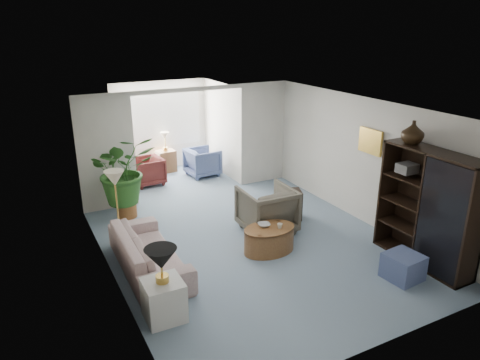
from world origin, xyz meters
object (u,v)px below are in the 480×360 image
coffee_table (269,239)px  sunroom_chair_blue (203,162)px  floor_lamp (114,178)px  wingback_chair (267,209)px  framed_picture (371,141)px  cabinet_urn (413,132)px  end_table (164,300)px  entertainment_cabinet (428,208)px  plant_pot (127,209)px  coffee_bowl (264,225)px  table_lamp (161,259)px  coffee_cup (280,226)px  side_table_dark (288,204)px  ottoman (403,267)px  sofa (149,252)px  sunroom_chair_maroon (147,171)px  sunroom_table (166,161)px

coffee_table → sunroom_chair_blue: 4.41m
floor_lamp → wingback_chair: bearing=-17.8°
framed_picture → cabinet_urn: size_ratio=1.31×
framed_picture → end_table: (-4.58, -1.11, -1.41)m
coffee_table → entertainment_cabinet: entertainment_cabinet is taller
plant_pot → wingback_chair: bearing=-40.7°
coffee_table → coffee_bowl: (-0.05, 0.10, 0.25)m
wingback_chair → floor_lamp: bearing=-15.7°
table_lamp → coffee_cup: bearing=19.8°
framed_picture → table_lamp: size_ratio=1.14×
floor_lamp → wingback_chair: size_ratio=0.37×
framed_picture → sunroom_chair_blue: (-1.71, 4.23, -1.34)m
side_table_dark → ottoman: bearing=-83.4°
sofa → wingback_chair: bearing=-81.2°
floor_lamp → coffee_cup: (2.41, -1.67, -0.76)m
floor_lamp → coffee_bowl: 2.76m
sofa → coffee_cup: 2.27m
sunroom_chair_blue → wingback_chair: bearing=172.5°
plant_pot → coffee_cup: bearing=-53.9°
ottoman → sunroom_chair_blue: bearing=97.4°
coffee_cup → sunroom_chair_maroon: sunroom_chair_maroon is taller
coffee_table → side_table_dark: (1.08, 1.02, 0.08)m
cabinet_urn → sunroom_chair_blue: cabinet_urn is taller
coffee_table → sunroom_table: bearing=91.6°
floor_lamp → sunroom_table: 4.24m
end_table → plant_pot: (0.41, 3.61, -0.13)m
sofa → coffee_cup: sofa is taller
table_lamp → sunroom_table: size_ratio=0.75×
wingback_chair → end_table: bearing=34.6°
cabinet_urn → sunroom_chair_maroon: cabinet_urn is taller
floor_lamp → entertainment_cabinet: bearing=-35.4°
table_lamp → sunroom_chair_maroon: table_lamp is taller
floor_lamp → sunroom_chair_blue: 4.10m
sunroom_table → coffee_cup: bearing=-86.8°
sunroom_chair_maroon → table_lamp: bearing=-18.4°
end_table → ottoman: end_table is taller
coffee_cup → coffee_table: bearing=146.3°
side_table_dark → ottoman: size_ratio=1.16×
coffee_bowl → sunroom_chair_blue: bearing=81.3°
floor_lamp → coffee_table: 2.94m
framed_picture → side_table_dark: bearing=144.2°
coffee_table → table_lamp: bearing=-156.8°
plant_pot → sunroom_chair_maroon: sunroom_chair_maroon is taller
wingback_chair → cabinet_urn: size_ratio=2.56×
sofa → cabinet_urn: size_ratio=5.72×
floor_lamp → sunroom_table: bearing=59.2°
table_lamp → coffee_cup: size_ratio=4.64×
end_table → entertainment_cabinet: 4.44m
cabinet_urn → table_lamp: bearing=179.4°
coffee_bowl → ottoman: (1.45, -1.86, -0.27)m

